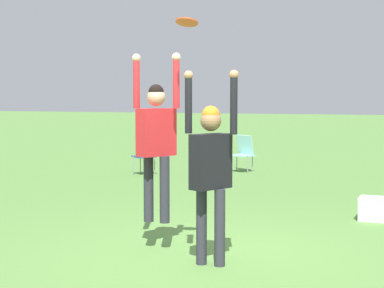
% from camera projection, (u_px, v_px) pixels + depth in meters
% --- Properties ---
extents(ground_plane, '(120.00, 120.00, 0.00)m').
position_uv_depth(ground_plane, '(203.00, 254.00, 7.58)').
color(ground_plane, '#56843D').
extents(person_jumping, '(0.63, 0.52, 2.03)m').
position_uv_depth(person_jumping, '(156.00, 134.00, 7.69)').
color(person_jumping, '#2D2D38').
rests_on(person_jumping, ground_plane).
extents(person_defending, '(0.63, 0.52, 2.15)m').
position_uv_depth(person_defending, '(211.00, 162.00, 7.02)').
color(person_defending, '#2D2D38').
rests_on(person_defending, ground_plane).
extents(frisbee, '(0.25, 0.24, 0.08)m').
position_uv_depth(frisbee, '(187.00, 22.00, 7.05)').
color(frisbee, '#E04C23').
extents(camping_chair_3, '(0.64, 0.69, 0.90)m').
position_uv_depth(camping_chair_3, '(243.00, 151.00, 15.90)').
color(camping_chair_3, gray).
rests_on(camping_chair_3, ground_plane).
extents(camping_chair_4, '(0.63, 0.70, 0.81)m').
position_uv_depth(camping_chair_4, '(146.00, 153.00, 15.38)').
color(camping_chair_4, gray).
rests_on(camping_chair_4, ground_plane).
extents(cooler_box, '(0.47, 0.40, 0.35)m').
position_uv_depth(cooler_box, '(375.00, 209.00, 9.65)').
color(cooler_box, white).
rests_on(cooler_box, ground_plane).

